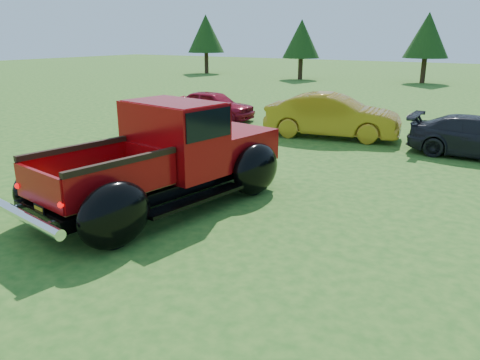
{
  "coord_description": "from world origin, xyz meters",
  "views": [
    {
      "loc": [
        4.3,
        -6.06,
        3.39
      ],
      "look_at": [
        0.37,
        0.2,
        1.1
      ],
      "focal_mm": 35.0,
      "sensor_mm": 36.0,
      "label": 1
    }
  ],
  "objects": [
    {
      "name": "pickup_truck",
      "position": [
        -1.91,
        1.27,
        1.0
      ],
      "size": [
        3.39,
        5.96,
        2.11
      ],
      "rotation": [
        0.0,
        0.0,
        -0.15
      ],
      "color": "black",
      "rests_on": "ground"
    },
    {
      "name": "show_car_red",
      "position": [
        -7.05,
        9.89,
        0.6
      ],
      "size": [
        3.63,
        1.68,
        1.21
      ],
      "primitive_type": "imported",
      "rotation": [
        0.0,
        0.0,
        1.64
      ],
      "color": "maroon",
      "rests_on": "ground"
    },
    {
      "name": "tree_far_west",
      "position": [
        -22.0,
        30.0,
        3.52
      ],
      "size": [
        3.33,
        3.33,
        5.2
      ],
      "color": "#332114",
      "rests_on": "ground"
    },
    {
      "name": "tree_mid_left",
      "position": [
        -3.0,
        31.0,
        3.38
      ],
      "size": [
        3.2,
        3.2,
        5.0
      ],
      "color": "#332114",
      "rests_on": "ground"
    },
    {
      "name": "tree_west",
      "position": [
        -12.0,
        29.0,
        3.11
      ],
      "size": [
        2.94,
        2.94,
        4.6
      ],
      "color": "#332114",
      "rests_on": "ground"
    },
    {
      "name": "ground",
      "position": [
        0.0,
        0.0,
        0.0
      ],
      "size": [
        120.0,
        120.0,
        0.0
      ],
      "primitive_type": "plane",
      "color": "#205317",
      "rests_on": "ground"
    },
    {
      "name": "show_car_yellow",
      "position": [
        -1.5,
        9.16,
        0.74
      ],
      "size": [
        4.73,
        2.41,
        1.49
      ],
      "primitive_type": "imported",
      "rotation": [
        0.0,
        0.0,
        1.76
      ],
      "color": "#A87A16",
      "rests_on": "ground"
    }
  ]
}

